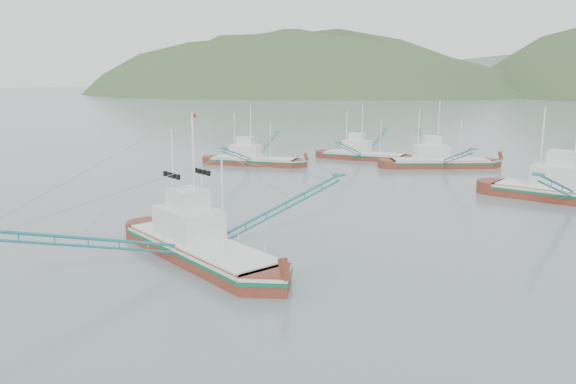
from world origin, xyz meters
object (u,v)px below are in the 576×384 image
at_px(bg_boat_far, 440,152).
at_px(bg_boat_right, 576,182).
at_px(main_boat, 199,228).
at_px(bg_boat_extra, 363,151).
at_px(bg_boat_left, 253,154).

relative_size(bg_boat_far, bg_boat_right, 0.81).
distance_m(main_boat, bg_boat_right, 38.26).
relative_size(main_boat, bg_boat_extra, 1.12).
bearing_deg(main_boat, bg_boat_far, 106.23).
xyz_separation_m(bg_boat_right, bg_boat_extra, (-28.45, 18.62, -0.78)).
xyz_separation_m(bg_boat_left, bg_boat_far, (23.73, 9.72, 0.52)).
height_order(bg_boat_left, bg_boat_right, bg_boat_right).
bearing_deg(bg_boat_left, bg_boat_far, 11.68).
bearing_deg(bg_boat_right, bg_boat_extra, 158.88).
xyz_separation_m(main_boat, bg_boat_extra, (-6.06, 49.64, -0.92)).
bearing_deg(main_boat, bg_boat_left, 138.74).
relative_size(main_boat, bg_boat_far, 1.10).
relative_size(bg_boat_left, bg_boat_extra, 0.99).
bearing_deg(bg_boat_right, bg_boat_left, -177.13).
relative_size(main_boat, bg_boat_right, 0.89).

